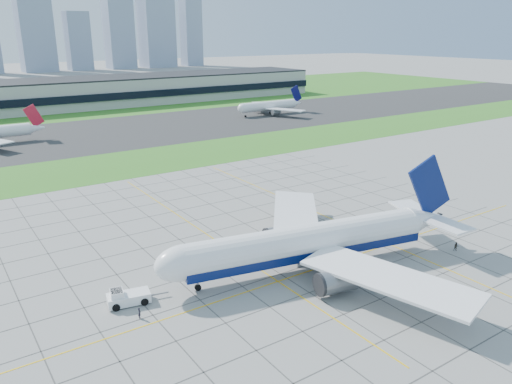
# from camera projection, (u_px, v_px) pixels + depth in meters

# --- Properties ---
(ground) EXTENTS (1400.00, 1400.00, 0.00)m
(ground) POSITION_uv_depth(u_px,v_px,m) (315.00, 263.00, 92.31)
(ground) COLOR gray
(ground) RESTS_ON ground
(grass_median) EXTENTS (700.00, 35.00, 0.04)m
(grass_median) POSITION_uv_depth(u_px,v_px,m) (135.00, 162.00, 163.21)
(grass_median) COLOR #347321
(grass_median) RESTS_ON ground
(asphalt_taxiway) EXTENTS (700.00, 75.00, 0.04)m
(asphalt_taxiway) POSITION_uv_depth(u_px,v_px,m) (86.00, 135.00, 206.54)
(asphalt_taxiway) COLOR #383838
(asphalt_taxiway) RESTS_ON ground
(grass_far) EXTENTS (700.00, 145.00, 0.04)m
(grass_far) POSITION_uv_depth(u_px,v_px,m) (32.00, 105.00, 293.20)
(grass_far) COLOR #347321
(grass_far) RESTS_ON ground
(apron_markings) EXTENTS (120.00, 130.00, 0.03)m
(apron_markings) POSITION_uv_depth(u_px,v_px,m) (281.00, 242.00, 101.28)
(apron_markings) COLOR #474744
(apron_markings) RESTS_ON ground
(terminal) EXTENTS (260.00, 43.00, 15.80)m
(terminal) POSITION_uv_depth(u_px,v_px,m) (111.00, 91.00, 292.37)
(terminal) COLOR #B7B7B2
(terminal) RESTS_ON ground
(airliner) EXTENTS (58.74, 58.95, 18.67)m
(airliner) POSITION_uv_depth(u_px,v_px,m) (309.00, 243.00, 88.50)
(airliner) COLOR white
(airliner) RESTS_ON ground
(pushback_tug) EXTENTS (9.71, 4.39, 2.67)m
(pushback_tug) POSITION_uv_depth(u_px,v_px,m) (126.00, 297.00, 77.99)
(pushback_tug) COLOR white
(pushback_tug) RESTS_ON ground
(crew_near) EXTENTS (0.67, 0.78, 1.80)m
(crew_near) POSITION_uv_depth(u_px,v_px,m) (139.00, 313.00, 74.09)
(crew_near) COLOR black
(crew_near) RESTS_ON ground
(crew_far) EXTENTS (1.10, 1.08, 1.79)m
(crew_far) POSITION_uv_depth(u_px,v_px,m) (456.00, 246.00, 97.14)
(crew_far) COLOR black
(crew_far) RESTS_ON ground
(distant_jet_2) EXTENTS (37.76, 42.66, 14.08)m
(distant_jet_2) POSITION_uv_depth(u_px,v_px,m) (270.00, 106.00, 256.65)
(distant_jet_2) COLOR white
(distant_jet_2) RESTS_ON ground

